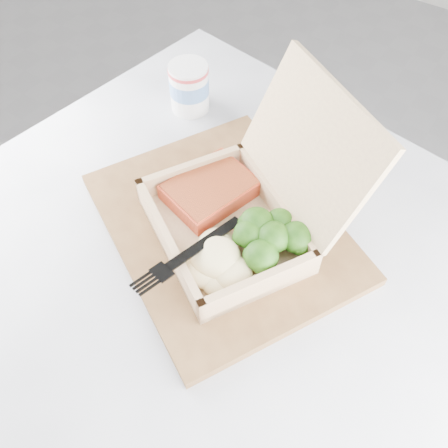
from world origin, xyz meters
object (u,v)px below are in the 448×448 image
Objects in this scene: serving_tray at (223,227)px; takeout_container at (251,203)px; paper_cup at (189,86)px; cafe_table at (207,315)px.

serving_tray is 1.13× the size of takeout_container.
takeout_container is 3.78× the size of paper_cup.
paper_cup is (-0.19, 0.19, 0.04)m from serving_tray.
takeout_container is at bearing 63.60° from cafe_table.
serving_tray is 0.07m from takeout_container.
serving_tray is (0.00, 0.05, 0.19)m from cafe_table.
paper_cup is (-0.19, 0.24, 0.23)m from cafe_table.
serving_tray reaches higher than cafe_table.
serving_tray is at bearing -119.42° from takeout_container.
cafe_table is 0.20m from serving_tray.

